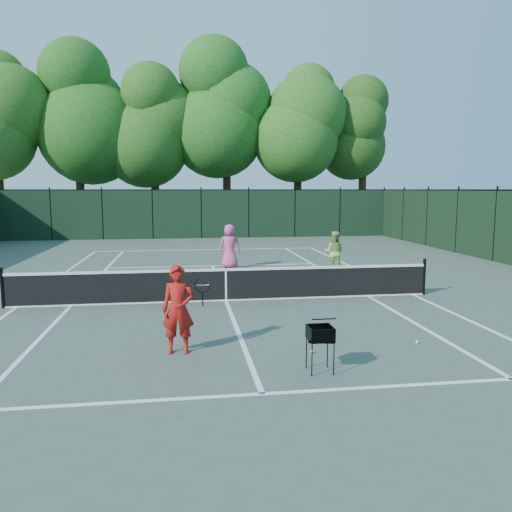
{
  "coord_description": "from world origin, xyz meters",
  "views": [
    {
      "loc": [
        -1.13,
        -13.48,
        3.06
      ],
      "look_at": [
        0.99,
        1.0,
        1.1
      ],
      "focal_mm": 35.0,
      "sensor_mm": 36.0,
      "label": 1
    }
  ],
  "objects": [
    {
      "name": "tennis_net",
      "position": [
        0.0,
        0.0,
        0.48
      ],
      "size": [
        11.69,
        0.09,
        1.06
      ],
      "color": "black",
      "rests_on": "ground"
    },
    {
      "name": "sideline_singles_right",
      "position": [
        4.12,
        0.0,
        0.0
      ],
      "size": [
        0.1,
        23.77,
        0.01
      ],
      "primitive_type": "cube",
      "color": "white",
      "rests_on": "ground"
    },
    {
      "name": "sideline_doubles_right",
      "position": [
        5.49,
        0.0,
        0.0
      ],
      "size": [
        0.1,
        23.77,
        0.01
      ],
      "primitive_type": "cube",
      "color": "white",
      "rests_on": "ground"
    },
    {
      "name": "ball_hopper",
      "position": [
        1.11,
        -5.62,
        0.66
      ],
      "size": [
        0.49,
        0.49,
        0.79
      ],
      "rotation": [
        0.0,
        0.0,
        -0.2
      ],
      "color": "black",
      "rests_on": "ground"
    },
    {
      "name": "service_line_far",
      "position": [
        0.0,
        6.4,
        0.0
      ],
      "size": [
        8.23,
        0.1,
        0.01
      ],
      "primitive_type": "cube",
      "color": "white",
      "rests_on": "ground"
    },
    {
      "name": "center_service_line",
      "position": [
        0.0,
        0.0,
        0.0
      ],
      "size": [
        0.1,
        12.8,
        0.01
      ],
      "primitive_type": "cube",
      "color": "white",
      "rests_on": "ground"
    },
    {
      "name": "sideline_singles_left",
      "position": [
        -4.12,
        0.0,
        0.0
      ],
      "size": [
        0.1,
        23.77,
        0.01
      ],
      "primitive_type": "cube",
      "color": "white",
      "rests_on": "ground"
    },
    {
      "name": "fence_far",
      "position": [
        0.0,
        18.0,
        1.5
      ],
      "size": [
        24.0,
        0.05,
        3.0
      ],
      "primitive_type": "cube",
      "color": "black",
      "rests_on": "ground"
    },
    {
      "name": "loose_ball_midcourt",
      "position": [
        1.22,
        -4.67,
        0.03
      ],
      "size": [
        0.07,
        0.07,
        0.07
      ],
      "primitive_type": "sphere",
      "color": "yellow",
      "rests_on": "ground"
    },
    {
      "name": "tree_3",
      "position": [
        2.0,
        22.3,
        9.01
      ],
      "size": [
        7.0,
        7.0,
        14.45
      ],
      "color": "black",
      "rests_on": "ground"
    },
    {
      "name": "ground",
      "position": [
        0.0,
        0.0,
        0.0
      ],
      "size": [
        90.0,
        90.0,
        0.0
      ],
      "primitive_type": "plane",
      "color": "#425046",
      "rests_on": "ground"
    },
    {
      "name": "player_green",
      "position": [
        4.34,
        4.08,
        0.77
      ],
      "size": [
        0.93,
        0.84,
        1.54
      ],
      "rotation": [
        0.0,
        0.0,
        2.71
      ],
      "color": "#98BC5E",
      "rests_on": "ground"
    },
    {
      "name": "player_pink",
      "position": [
        0.64,
        5.67,
        0.86
      ],
      "size": [
        0.93,
        0.69,
        1.73
      ],
      "rotation": [
        0.0,
        0.0,
        2.97
      ],
      "color": "#D64B87",
      "rests_on": "ground"
    },
    {
      "name": "tree_5",
      "position": [
        12.0,
        22.1,
        7.71
      ],
      "size": [
        5.8,
        5.8,
        12.23
      ],
      "color": "black",
      "rests_on": "ground"
    },
    {
      "name": "tree_1",
      "position": [
        -8.0,
        22.0,
        8.69
      ],
      "size": [
        6.8,
        6.8,
        13.98
      ],
      "color": "black",
      "rests_on": "ground"
    },
    {
      "name": "coach",
      "position": [
        -1.25,
        -4.26,
        0.84
      ],
      "size": [
        0.94,
        0.59,
        1.67
      ],
      "rotation": [
        0.0,
        0.0,
        -0.06
      ],
      "color": "#A31512",
      "rests_on": "ground"
    },
    {
      "name": "tree_4",
      "position": [
        7.0,
        21.6,
        8.14
      ],
      "size": [
        6.2,
        6.2,
        12.97
      ],
      "color": "black",
      "rests_on": "ground"
    },
    {
      "name": "service_line_near",
      "position": [
        0.0,
        -6.4,
        0.0
      ],
      "size": [
        8.23,
        0.1,
        0.01
      ],
      "primitive_type": "cube",
      "color": "white",
      "rests_on": "ground"
    },
    {
      "name": "baseline_far",
      "position": [
        0.0,
        11.88,
        0.0
      ],
      "size": [
        10.97,
        0.1,
        0.01
      ],
      "primitive_type": "cube",
      "color": "white",
      "rests_on": "ground"
    },
    {
      "name": "tree_2",
      "position": [
        -3.0,
        21.8,
        7.73
      ],
      "size": [
        6.0,
        6.0,
        12.4
      ],
      "color": "black",
      "rests_on": "ground"
    },
    {
      "name": "sideline_doubles_left",
      "position": [
        -5.49,
        0.0,
        0.0
      ],
      "size": [
        0.1,
        23.77,
        0.01
      ],
      "primitive_type": "cube",
      "color": "white",
      "rests_on": "ground"
    },
    {
      "name": "loose_ball_near_cart",
      "position": [
        3.46,
        -4.4,
        0.03
      ],
      "size": [
        0.07,
        0.07,
        0.07
      ],
      "primitive_type": "sphere",
      "color": "#E2F532",
      "rests_on": "ground"
    }
  ]
}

